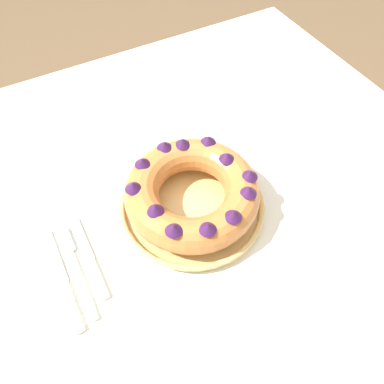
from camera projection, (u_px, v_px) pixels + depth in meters
name	position (u px, v px, depth m)	size (l,w,h in m)	color
ground_plane	(191.00, 325.00, 1.37)	(8.00, 8.00, 0.00)	brown
dining_table	(191.00, 234.00, 0.83)	(1.26, 1.17, 0.75)	silver
serving_dish	(192.00, 205.00, 0.76)	(0.29, 0.29, 0.02)	tan
bundt_cake	(192.00, 192.00, 0.72)	(0.26, 0.26, 0.08)	#C67538
fork	(75.00, 265.00, 0.69)	(0.02, 0.20, 0.01)	white
serving_knife	(65.00, 286.00, 0.66)	(0.02, 0.21, 0.01)	white
cake_knife	(91.00, 262.00, 0.69)	(0.02, 0.18, 0.01)	white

